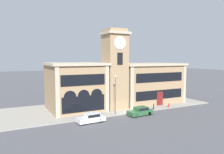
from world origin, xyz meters
TOP-DOWN VIEW (x-y plane):
  - ground_plane at (0.00, 0.00)m, footprint 300.00×300.00m
  - sidewalk_kerb at (0.00, 7.20)m, footprint 41.25×14.39m
  - clock_tower at (0.00, 4.83)m, footprint 4.65×4.65m
  - town_hall_left_wing at (-7.07, 7.59)m, footprint 10.29×10.23m
  - town_hall_right_wing at (9.45, 7.60)m, footprint 15.05×10.23m
  - parked_car_near at (-7.49, -1.56)m, footprint 4.39×2.02m
  - parked_car_mid at (1.58, -1.56)m, footprint 4.51×2.04m
  - street_lamp at (-2.11, 0.62)m, footprint 0.36×0.36m
  - bollard at (6.03, 0.48)m, footprint 0.18×0.18m
  - fire_hydrant at (9.66, 0.33)m, footprint 0.22×0.22m

SIDE VIEW (x-z plane):
  - ground_plane at x=0.00m, z-range 0.00..0.00m
  - sidewalk_kerb at x=0.00m, z-range 0.00..0.15m
  - fire_hydrant at x=9.66m, z-range 0.13..1.00m
  - bollard at x=6.03m, z-range 0.14..1.20m
  - parked_car_near at x=-7.49m, z-range 0.03..1.49m
  - parked_car_mid at x=1.58m, z-range 0.03..1.50m
  - town_hall_right_wing at x=9.45m, z-range 0.02..8.72m
  - street_lamp at x=-2.11m, z-range 1.11..7.89m
  - town_hall_left_wing at x=-7.07m, z-range 0.03..8.99m
  - clock_tower at x=0.00m, z-range -0.54..15.95m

